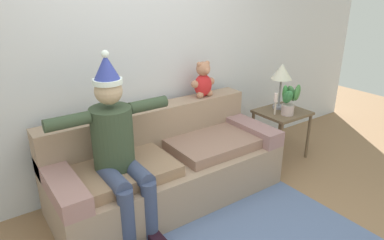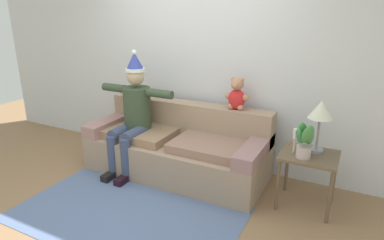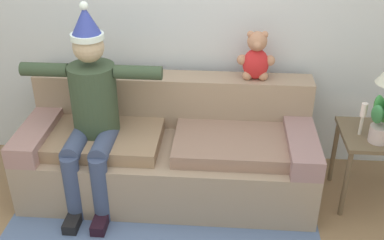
{
  "view_description": "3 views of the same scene",
  "coord_description": "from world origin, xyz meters",
  "px_view_note": "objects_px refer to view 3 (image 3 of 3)",
  "views": [
    {
      "loc": [
        -1.49,
        -1.54,
        1.96
      ],
      "look_at": [
        0.15,
        0.8,
        0.84
      ],
      "focal_mm": 32.43,
      "sensor_mm": 36.0,
      "label": 1
    },
    {
      "loc": [
        1.9,
        -2.27,
        1.95
      ],
      "look_at": [
        0.27,
        0.89,
        0.77
      ],
      "focal_mm": 30.97,
      "sensor_mm": 36.0,
      "label": 2
    },
    {
      "loc": [
        0.42,
        -2.07,
        2.3
      ],
      "look_at": [
        0.19,
        0.79,
        0.73
      ],
      "focal_mm": 43.82,
      "sensor_mm": 36.0,
      "label": 3
    }
  ],
  "objects_px": {
    "teddy_bear": "(256,58)",
    "potted_plant": "(383,118)",
    "side_table": "(378,144)",
    "person_seated": "(91,108)",
    "couch": "(170,150)",
    "candle_tall": "(363,115)"
  },
  "relations": [
    {
      "from": "potted_plant",
      "to": "candle_tall",
      "type": "bearing_deg",
      "value": 139.91
    },
    {
      "from": "person_seated",
      "to": "teddy_bear",
      "type": "bearing_deg",
      "value": 20.33
    },
    {
      "from": "side_table",
      "to": "potted_plant",
      "type": "xyz_separation_m",
      "value": [
        -0.05,
        -0.11,
        0.28
      ]
    },
    {
      "from": "teddy_bear",
      "to": "potted_plant",
      "type": "distance_m",
      "value": 1.0
    },
    {
      "from": "person_seated",
      "to": "candle_tall",
      "type": "bearing_deg",
      "value": 2.48
    },
    {
      "from": "side_table",
      "to": "candle_tall",
      "type": "height_order",
      "value": "candle_tall"
    },
    {
      "from": "teddy_bear",
      "to": "potted_plant",
      "type": "xyz_separation_m",
      "value": [
        0.87,
        -0.45,
        -0.24
      ]
    },
    {
      "from": "side_table",
      "to": "person_seated",
      "type": "bearing_deg",
      "value": -177.16
    },
    {
      "from": "person_seated",
      "to": "teddy_bear",
      "type": "relative_size",
      "value": 3.94
    },
    {
      "from": "couch",
      "to": "potted_plant",
      "type": "xyz_separation_m",
      "value": [
        1.51,
        -0.17,
        0.44
      ]
    },
    {
      "from": "side_table",
      "to": "teddy_bear",
      "type": "bearing_deg",
      "value": 159.87
    },
    {
      "from": "teddy_bear",
      "to": "candle_tall",
      "type": "distance_m",
      "value": 0.88
    },
    {
      "from": "teddy_bear",
      "to": "side_table",
      "type": "bearing_deg",
      "value": -20.13
    },
    {
      "from": "teddy_bear",
      "to": "side_table",
      "type": "height_order",
      "value": "teddy_bear"
    },
    {
      "from": "couch",
      "to": "candle_tall",
      "type": "bearing_deg",
      "value": -3.4
    },
    {
      "from": "couch",
      "to": "teddy_bear",
      "type": "xyz_separation_m",
      "value": [
        0.64,
        0.27,
        0.68
      ]
    },
    {
      "from": "couch",
      "to": "teddy_bear",
      "type": "distance_m",
      "value": 0.98
    },
    {
      "from": "couch",
      "to": "person_seated",
      "type": "bearing_deg",
      "value": -162.78
    },
    {
      "from": "potted_plant",
      "to": "candle_tall",
      "type": "height_order",
      "value": "potted_plant"
    },
    {
      "from": "teddy_bear",
      "to": "person_seated",
      "type": "bearing_deg",
      "value": -159.67
    },
    {
      "from": "person_seated",
      "to": "candle_tall",
      "type": "distance_m",
      "value": 1.94
    },
    {
      "from": "person_seated",
      "to": "potted_plant",
      "type": "bearing_deg",
      "value": -0.22
    }
  ]
}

